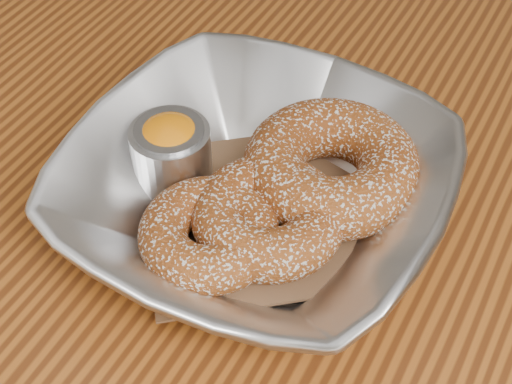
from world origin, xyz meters
The scene contains 7 objects.
table centered at (0.00, 0.00, 0.65)m, with size 1.20×0.80×0.75m.
serving_bowl centered at (-0.09, 0.00, 0.78)m, with size 0.24×0.24×0.06m, color silver.
parchment centered at (-0.09, 0.00, 0.76)m, with size 0.14×0.14×0.00m, color brown.
donut_back centered at (-0.06, 0.04, 0.78)m, with size 0.12×0.12×0.04m, color brown.
donut_front centered at (-0.10, -0.04, 0.78)m, with size 0.09×0.09×0.03m, color brown.
donut_extra centered at (-0.07, -0.01, 0.78)m, with size 0.10×0.10×0.03m, color brown.
ramekin centered at (-0.15, 0.00, 0.78)m, with size 0.05×0.05×0.05m.
Camera 1 is at (0.07, -0.30, 1.14)m, focal length 55.00 mm.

